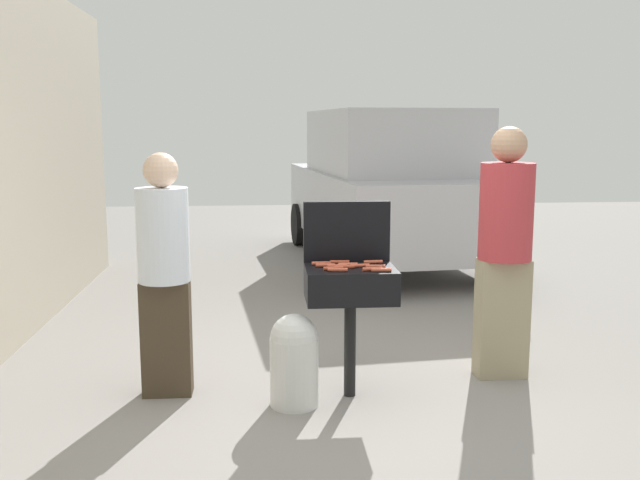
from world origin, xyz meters
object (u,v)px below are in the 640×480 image
object	(u,v)px
hot_dog_8	(345,267)
person_right	(505,244)
hot_dog_0	(337,266)
hot_dog_5	(340,262)
person_left	(164,266)
hot_dog_1	(360,266)
hot_dog_6	(381,270)
hot_dog_3	(333,268)
hot_dog_4	(338,270)
hot_dog_7	(321,263)
hot_dog_12	(375,267)
parked_minivan	(387,186)
propane_tank	(294,358)
hot_dog_9	(348,265)
hot_dog_10	(372,269)
bbq_grill	(350,288)
hot_dog_11	(325,265)
hot_dog_2	(373,262)

from	to	relation	value
hot_dog_8	person_right	world-z (taller)	person_right
hot_dog_0	hot_dog_5	bearing A→B (deg)	76.64
hot_dog_8	person_left	distance (m)	1.21
hot_dog_1	hot_dog_6	bearing A→B (deg)	-51.81
hot_dog_3	hot_dog_6	xyz separation A→B (m)	(0.30, -0.08, 0.00)
hot_dog_4	hot_dog_8	xyz separation A→B (m)	(0.06, 0.09, 0.00)
hot_dog_1	hot_dog_4	size ratio (longest dim) A/B	1.00
hot_dog_7	hot_dog_12	world-z (taller)	same
hot_dog_7	hot_dog_5	bearing A→B (deg)	15.10
hot_dog_5	parked_minivan	xyz separation A→B (m)	(1.14, 4.58, 0.12)
propane_tank	parked_minivan	size ratio (longest dim) A/B	0.13
hot_dog_3	hot_dog_9	size ratio (longest dim) A/B	1.00
hot_dog_9	hot_dog_4	bearing A→B (deg)	-117.22
hot_dog_0	hot_dog_12	distance (m)	0.25
hot_dog_1	hot_dog_9	xyz separation A→B (m)	(-0.08, 0.04, 0.00)
propane_tank	hot_dog_10	bearing A→B (deg)	2.36
hot_dog_4	hot_dog_10	size ratio (longest dim) A/B	1.00
hot_dog_1	person_left	size ratio (longest dim) A/B	0.08
hot_dog_7	hot_dog_10	size ratio (longest dim) A/B	1.00
bbq_grill	hot_dog_1	distance (m)	0.17
hot_dog_6	hot_dog_8	size ratio (longest dim) A/B	1.00
hot_dog_6	hot_dog_11	size ratio (longest dim) A/B	1.00
hot_dog_10	hot_dog_1	bearing A→B (deg)	118.71
hot_dog_7	hot_dog_11	bearing A→B (deg)	-72.85
hot_dog_12	hot_dog_3	bearing A→B (deg)	-173.16
hot_dog_5	propane_tank	size ratio (longest dim) A/B	0.21
bbq_grill	person_left	size ratio (longest dim) A/B	0.54
hot_dog_3	hot_dog_1	bearing A→B (deg)	21.81
hot_dog_5	person_right	size ratio (longest dim) A/B	0.07
person_left	hot_dog_1	bearing A→B (deg)	-18.89
person_left	propane_tank	bearing A→B (deg)	-30.66
parked_minivan	hot_dog_0	bearing A→B (deg)	69.77
hot_dog_0	hot_dog_2	world-z (taller)	same
hot_dog_4	propane_tank	world-z (taller)	hot_dog_4
hot_dog_0	hot_dog_9	bearing A→B (deg)	31.23
hot_dog_5	bbq_grill	bearing A→B (deg)	-67.18
hot_dog_0	hot_dog_9	xyz separation A→B (m)	(0.08, 0.05, 0.00)
hot_dog_3	hot_dog_0	bearing A→B (deg)	65.05
hot_dog_7	person_left	world-z (taller)	person_left
hot_dog_0	hot_dog_2	bearing A→B (deg)	25.32
hot_dog_3	hot_dog_10	distance (m)	0.25
hot_dog_7	hot_dog_8	bearing A→B (deg)	-42.65
hot_dog_7	parked_minivan	xyz separation A→B (m)	(1.27, 4.61, 0.12)
propane_tank	parked_minivan	distance (m)	5.12
person_right	hot_dog_11	bearing A→B (deg)	0.26
hot_dog_11	hot_dog_4	bearing A→B (deg)	-67.05
hot_dog_2	hot_dog_8	bearing A→B (deg)	-144.54
hot_dog_9	parked_minivan	distance (m)	4.80
hot_dog_5	hot_dog_11	world-z (taller)	same
hot_dog_4	hot_dog_11	xyz separation A→B (m)	(-0.07, 0.16, 0.00)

